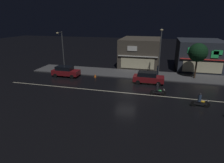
# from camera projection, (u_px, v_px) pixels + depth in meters

# --- Properties ---
(ground_plane) EXTENTS (140.00, 140.00, 0.00)m
(ground_plane) POSITION_uv_depth(u_px,v_px,m) (126.00, 93.00, 23.47)
(ground_plane) COLOR black
(lane_divider_stripe) EXTENTS (33.50, 0.16, 0.01)m
(lane_divider_stripe) POSITION_uv_depth(u_px,v_px,m) (126.00, 93.00, 23.46)
(lane_divider_stripe) COLOR beige
(lane_divider_stripe) RESTS_ON ground
(sidewalk_far) EXTENTS (35.26, 4.88, 0.14)m
(sidewalk_far) POSITION_uv_depth(u_px,v_px,m) (135.00, 74.00, 31.21)
(sidewalk_far) COLOR #4C4C4F
(sidewalk_far) RESTS_ON ground
(storefront_left_block) EXTENTS (7.52, 8.72, 5.23)m
(storefront_left_block) POSITION_uv_depth(u_px,v_px,m) (199.00, 55.00, 34.08)
(storefront_left_block) COLOR #2D333D
(storefront_left_block) RESTS_ON ground
(storefront_center_block) EXTENTS (7.32, 9.12, 5.27)m
(storefront_center_block) POSITION_uv_depth(u_px,v_px,m) (140.00, 52.00, 36.75)
(storefront_center_block) COLOR #4C443A
(storefront_center_block) RESTS_ON ground
(streetlamp_west) EXTENTS (0.44, 1.64, 6.65)m
(streetlamp_west) POSITION_uv_depth(u_px,v_px,m) (62.00, 48.00, 32.26)
(streetlamp_west) COLOR #47494C
(streetlamp_west) RESTS_ON sidewalk_far
(streetlamp_mid) EXTENTS (0.44, 1.64, 7.38)m
(streetlamp_mid) POSITION_uv_depth(u_px,v_px,m) (160.00, 49.00, 27.96)
(streetlamp_mid) COLOR #47494C
(streetlamp_mid) RESTS_ON sidewalk_far
(pedestrian_on_sidewalk) EXTENTS (0.32, 0.32, 1.84)m
(pedestrian_on_sidewalk) POSITION_uv_depth(u_px,v_px,m) (158.00, 71.00, 29.56)
(pedestrian_on_sidewalk) COLOR #334766
(pedestrian_on_sidewalk) RESTS_ON sidewalk_far
(street_tree) EXTENTS (2.75, 2.75, 5.33)m
(street_tree) POSITION_uv_depth(u_px,v_px,m) (198.00, 53.00, 27.62)
(street_tree) COLOR #473323
(street_tree) RESTS_ON sidewalk_far
(parked_car_near_kerb) EXTENTS (4.30, 1.98, 1.67)m
(parked_car_near_kerb) POSITION_uv_depth(u_px,v_px,m) (66.00, 71.00, 29.93)
(parked_car_near_kerb) COLOR maroon
(parked_car_near_kerb) RESTS_ON ground
(parked_car_trailing) EXTENTS (4.30, 1.98, 1.67)m
(parked_car_trailing) POSITION_uv_depth(u_px,v_px,m) (148.00, 77.00, 26.74)
(parked_car_trailing) COLOR maroon
(parked_car_trailing) RESTS_ON ground
(motorcycle_lead) EXTENTS (1.90, 0.60, 1.52)m
(motorcycle_lead) POSITION_uv_depth(u_px,v_px,m) (158.00, 90.00, 22.57)
(motorcycle_lead) COLOR black
(motorcycle_lead) RESTS_ON ground
(motorcycle_opposite_lane) EXTENTS (1.90, 0.60, 1.52)m
(motorcycle_opposite_lane) POSITION_uv_depth(u_px,v_px,m) (200.00, 101.00, 19.58)
(motorcycle_opposite_lane) COLOR black
(motorcycle_opposite_lane) RESTS_ON ground
(traffic_cone) EXTENTS (0.36, 0.36, 0.55)m
(traffic_cone) POSITION_uv_depth(u_px,v_px,m) (95.00, 75.00, 29.75)
(traffic_cone) COLOR orange
(traffic_cone) RESTS_ON ground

